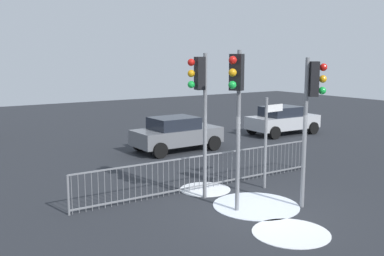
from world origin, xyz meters
TOP-DOWN VIEW (x-y plane):
  - ground_plane at (0.00, 0.00)m, footprint 60.00×60.00m
  - traffic_light_rear_left at (-0.72, 1.64)m, footprint 0.56×0.36m
  - traffic_light_foreground_left at (1.28, -0.58)m, footprint 0.51×0.42m
  - traffic_light_foreground_right at (-0.62, 0.18)m, footprint 0.52×0.41m
  - direction_sign_post at (1.59, 1.38)m, footprint 0.79×0.14m
  - pedestrian_guard_railing at (-0.00, 2.32)m, footprint 8.65×0.13m
  - car_grey_far at (2.13, 7.56)m, footprint 3.83×1.98m
  - car_silver_trailing at (8.92, 8.03)m, footprint 3.84×2.00m
  - snow_patch_kerb at (-0.42, -1.62)m, footprint 1.79×1.79m
  - snow_patch_island at (-0.11, 2.24)m, footprint 1.55×1.55m
  - snow_patch_verge at (0.18, 0.25)m, footprint 2.34×2.34m

SIDE VIEW (x-z plane):
  - ground_plane at x=0.00m, z-range 0.00..0.00m
  - snow_patch_kerb at x=-0.42m, z-range 0.00..0.01m
  - snow_patch_island at x=-0.11m, z-range 0.00..0.01m
  - snow_patch_verge at x=0.18m, z-range 0.00..0.01m
  - pedestrian_guard_railing at x=0.00m, z-range 0.02..1.09m
  - car_grey_far at x=2.13m, z-range 0.03..1.50m
  - car_silver_trailing at x=8.92m, z-range 0.03..1.50m
  - direction_sign_post at x=1.59m, z-range 0.18..2.98m
  - traffic_light_foreground_left at x=1.28m, z-range 0.93..4.92m
  - traffic_light_rear_left at x=-0.72m, z-range 0.96..5.07m
  - traffic_light_foreground_right at x=-0.62m, z-range 0.97..5.15m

